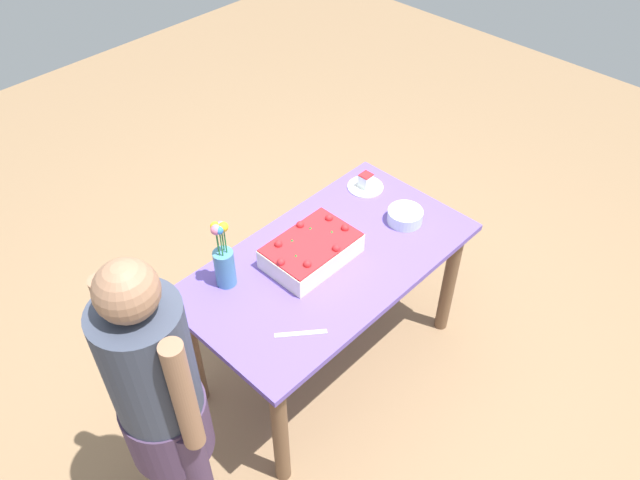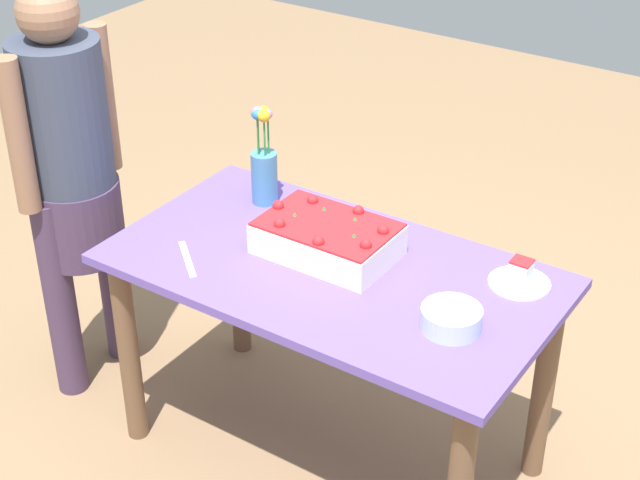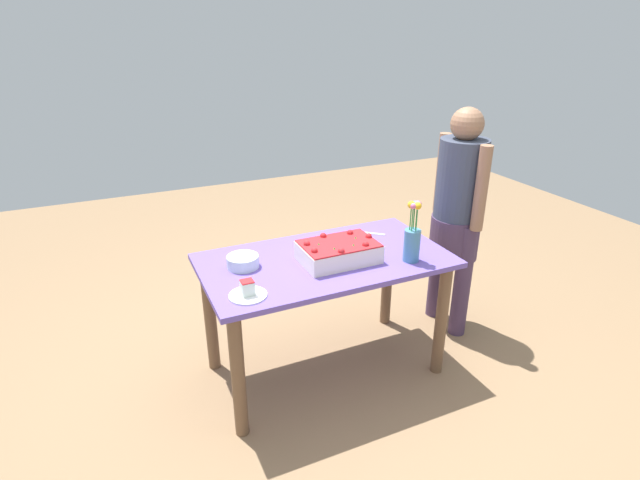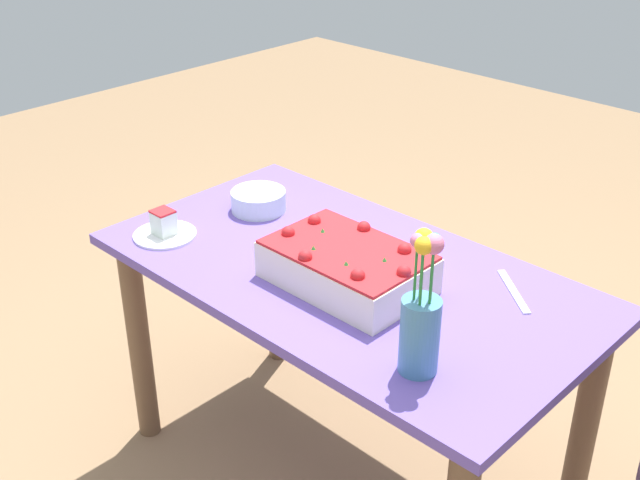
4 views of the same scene
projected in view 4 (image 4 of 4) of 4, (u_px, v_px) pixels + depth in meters
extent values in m
plane|color=#8E6E4D|center=(343.00, 475.00, 2.52)|extent=(8.00, 8.00, 0.00)
cube|color=#674FAE|center=(346.00, 274.00, 2.18)|extent=(1.36, 0.75, 0.03)
cylinder|color=brown|center=(139.00, 343.00, 2.53)|extent=(0.07, 0.07, 0.72)
cylinder|color=brown|center=(276.00, 274.00, 2.91)|extent=(0.07, 0.07, 0.72)
cylinder|color=brown|center=(584.00, 432.00, 2.17)|extent=(0.07, 0.07, 0.72)
cube|color=white|center=(347.00, 268.00, 2.08)|extent=(0.41, 0.27, 0.10)
cube|color=red|center=(347.00, 250.00, 2.05)|extent=(0.40, 0.27, 0.01)
sphere|color=red|center=(404.00, 272.00, 1.93)|extent=(0.04, 0.04, 0.04)
sphere|color=red|center=(404.00, 250.00, 2.03)|extent=(0.04, 0.04, 0.04)
sphere|color=red|center=(364.00, 228.00, 2.14)|extent=(0.04, 0.04, 0.04)
sphere|color=red|center=(314.00, 220.00, 2.18)|extent=(0.04, 0.04, 0.04)
sphere|color=red|center=(288.00, 232.00, 2.12)|extent=(0.04, 0.04, 0.04)
sphere|color=red|center=(305.00, 257.00, 2.00)|extent=(0.04, 0.04, 0.04)
sphere|color=red|center=(358.00, 275.00, 1.92)|extent=(0.04, 0.04, 0.04)
cone|color=#2D8438|center=(346.00, 264.00, 1.97)|extent=(0.02, 0.02, 0.02)
cone|color=#2D8438|center=(313.00, 249.00, 2.04)|extent=(0.02, 0.02, 0.02)
cone|color=#2D8438|center=(323.00, 231.00, 2.13)|extent=(0.02, 0.02, 0.02)
cone|color=#2D8438|center=(384.00, 260.00, 1.99)|extent=(0.02, 0.02, 0.02)
cylinder|color=white|center=(165.00, 235.00, 2.34)|extent=(0.18, 0.18, 0.01)
cube|color=white|center=(164.00, 223.00, 2.32)|extent=(0.06, 0.06, 0.07)
cube|color=red|center=(162.00, 211.00, 2.30)|extent=(0.06, 0.06, 0.01)
cube|color=silver|center=(513.00, 291.00, 2.06)|extent=(0.18, 0.15, 0.00)
cylinder|color=teal|center=(420.00, 336.00, 1.73)|extent=(0.09, 0.09, 0.18)
cylinder|color=#2D8438|center=(432.00, 274.00, 1.65)|extent=(0.01, 0.01, 0.14)
sphere|color=pink|center=(434.00, 244.00, 1.62)|extent=(0.04, 0.04, 0.04)
cylinder|color=#2D8438|center=(432.00, 271.00, 1.66)|extent=(0.01, 0.01, 0.14)
sphere|color=#2C7AC6|center=(434.00, 241.00, 1.63)|extent=(0.03, 0.03, 0.03)
cylinder|color=#2D8438|center=(422.00, 268.00, 1.67)|extent=(0.01, 0.01, 0.14)
sphere|color=gold|center=(424.00, 238.00, 1.64)|extent=(0.04, 0.04, 0.04)
cylinder|color=#2D8438|center=(416.00, 271.00, 1.66)|extent=(0.01, 0.01, 0.14)
sphere|color=pink|center=(418.00, 241.00, 1.63)|extent=(0.03, 0.03, 0.03)
cylinder|color=#2D8438|center=(422.00, 276.00, 1.64)|extent=(0.01, 0.01, 0.14)
sphere|color=yellow|center=(424.00, 246.00, 1.61)|extent=(0.04, 0.04, 0.04)
cylinder|color=silver|center=(258.00, 201.00, 2.48)|extent=(0.17, 0.17, 0.06)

